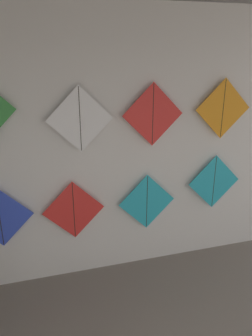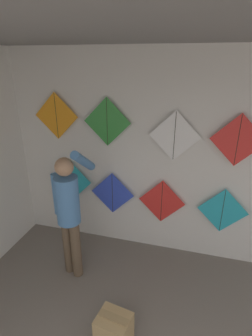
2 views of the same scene
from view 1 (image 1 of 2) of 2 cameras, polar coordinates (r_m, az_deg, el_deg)
The scene contains 8 objects.
back_panel at distance 3.32m, azimuth -8.65°, elevation 2.61°, with size 5.25×0.06×2.80m, color silver.
kite_1 at distance 3.45m, azimuth -21.12°, elevation -8.03°, with size 0.64×0.01×0.64m.
kite_2 at distance 3.46m, azimuth -9.09°, elevation -7.27°, with size 0.64×0.01×0.64m.
kite_3 at distance 3.63m, azimuth 3.65°, elevation -5.92°, with size 0.64×0.01×0.64m.
kite_4 at distance 3.90m, azimuth 15.07°, elevation -2.36°, with size 0.64×0.01×0.64m.
kite_7 at distance 3.15m, azimuth -8.03°, elevation 8.38°, with size 0.64×0.01×0.64m.
kite_8 at distance 3.33m, azimuth 4.70°, elevation 9.24°, with size 0.64×0.01×0.64m.
kite_9 at distance 3.68m, azimuth 16.54°, elevation 9.85°, with size 0.64×0.01×0.64m.
Camera 1 is at (-0.39, 0.22, 2.40)m, focal length 35.00 mm.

